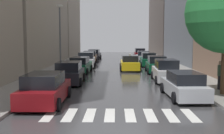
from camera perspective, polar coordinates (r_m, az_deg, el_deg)
ground_plane at (r=33.76m, az=1.13°, el=0.04°), size 28.00×72.00×0.04m
sidewalk_left at (r=34.33m, az=-9.78°, el=0.22°), size 3.00×72.00×0.15m
sidewalk_right at (r=34.40m, az=12.03°, el=0.18°), size 3.00×72.00×0.15m
crosswalk_stripes at (r=12.63m, az=1.63°, el=-9.81°), size 6.75×2.20×0.01m
building_left_mid at (r=36.49m, az=-16.67°, el=9.95°), size 6.00×20.86×12.32m
building_left_far at (r=54.52m, az=-10.75°, el=9.17°), size 6.00×14.80×13.26m
building_right_mid at (r=40.43m, az=17.06°, el=8.13°), size 6.00×17.92×10.35m
parked_car_left_nearest at (r=14.98m, az=-13.59°, el=-4.48°), size 2.19×4.75×1.64m
parked_car_left_second at (r=21.28m, az=-8.75°, el=-1.28°), size 2.22×4.41×1.69m
parked_car_left_third at (r=27.89m, az=-6.54°, el=0.36°), size 2.14×4.75×1.59m
parked_car_left_fourth at (r=33.31m, az=-5.28°, el=1.42°), size 2.28×4.73×1.80m
parked_car_left_fifth at (r=39.93m, az=-4.54°, el=2.08°), size 2.18×4.14×1.66m
parked_car_left_sixth at (r=45.96m, az=-3.66°, el=2.57°), size 2.18×4.43×1.64m
parked_car_right_nearest at (r=16.50m, az=14.55°, el=-3.72°), size 2.17×4.57×1.53m
parked_car_right_second at (r=22.42m, az=11.01°, el=-0.86°), size 2.08×4.31×1.78m
parked_car_right_third at (r=27.97m, az=9.12°, el=0.42°), size 2.13×4.10×1.70m
parked_car_right_fourth at (r=34.49m, az=7.44°, el=1.46°), size 2.07×4.43×1.68m
parked_car_right_fifth at (r=41.21m, az=6.41°, el=2.13°), size 2.19×4.44×1.57m
parked_car_right_sixth at (r=47.45m, az=5.73°, el=2.72°), size 2.09×4.04×1.76m
taxi_midroad at (r=29.83m, az=3.65°, el=0.77°), size 2.11×4.43×1.81m
pedestrian_foreground at (r=19.08m, az=21.32°, el=-1.40°), size 0.36×0.36×1.85m
lamp_post_left at (r=27.25m, az=-10.61°, el=6.81°), size 0.60×0.28×6.46m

